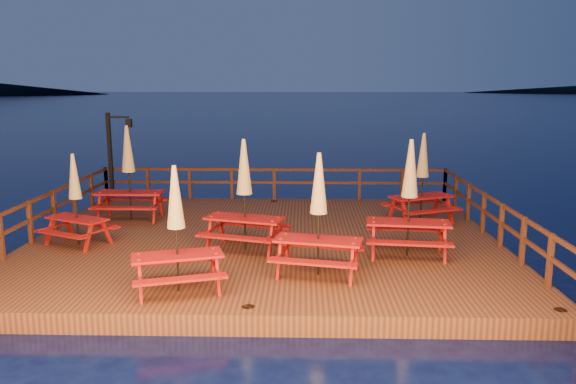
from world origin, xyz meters
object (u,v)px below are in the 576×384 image
Objects in this scene: picnic_table_0 at (244,193)px; picnic_table_1 at (129,171)px; picnic_table_2 at (319,212)px; lamp_post at (114,149)px.

picnic_table_0 is 0.97× the size of picnic_table_1.
picnic_table_1 reaches higher than picnic_table_0.
lamp_post is at bearing 144.41° from picnic_table_2.
picnic_table_2 is (1.72, -1.74, -0.05)m from picnic_table_0.
lamp_post is at bearing 115.86° from picnic_table_1.
picnic_table_0 is 1.04× the size of picnic_table_2.
picnic_table_2 is at bearing -47.78° from lamp_post.
picnic_table_0 reaches higher than picnic_table_2.
picnic_table_0 is (4.98, -5.64, -0.40)m from lamp_post.
lamp_post is 1.16× the size of picnic_table_2.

